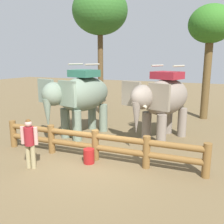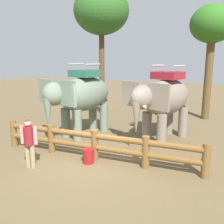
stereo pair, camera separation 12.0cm
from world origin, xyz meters
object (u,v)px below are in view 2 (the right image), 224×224
(elephant_center, at_px, (163,99))
(tourist_woman_in_black, at_px, (29,140))
(tree_back_center, at_px, (101,12))
(tree_far_left, at_px, (212,27))
(feed_bucket, at_px, (88,156))
(log_fence, at_px, (95,143))
(elephant_near_left, at_px, (81,96))

(elephant_center, bearing_deg, tourist_woman_in_black, -126.04)
(tourist_woman_in_black, distance_m, tree_back_center, 9.85)
(tourist_woman_in_black, bearing_deg, elephant_center, 53.96)
(tree_far_left, bearing_deg, feed_bucket, -110.36)
(elephant_center, relative_size, tourist_woman_in_black, 2.36)
(elephant_center, distance_m, feed_bucket, 4.01)
(log_fence, xyz_separation_m, tree_back_center, (-3.17, 6.81, 5.50))
(elephant_near_left, relative_size, tree_far_left, 0.61)
(tree_back_center, bearing_deg, elephant_center, -38.85)
(tree_far_left, relative_size, tree_back_center, 0.83)
(elephant_near_left, height_order, feed_bucket, elephant_near_left)
(log_fence, relative_size, tree_far_left, 1.17)
(tourist_woman_in_black, distance_m, feed_bucket, 1.96)
(tree_back_center, bearing_deg, tourist_woman_in_black, -78.96)
(elephant_near_left, bearing_deg, log_fence, -49.77)
(elephant_center, xyz_separation_m, tree_back_center, (-4.78, 3.85, 4.33))
(tree_far_left, bearing_deg, tree_back_center, -170.47)
(log_fence, bearing_deg, feed_bucket, -100.86)
(elephant_near_left, height_order, tree_back_center, tree_back_center)
(tree_back_center, xyz_separation_m, feed_bucket, (3.10, -7.16, -5.86))
(log_fence, xyz_separation_m, feed_bucket, (-0.07, -0.34, -0.36))
(elephant_center, distance_m, tree_far_left, 6.03)
(log_fence, bearing_deg, tourist_woman_in_black, -137.94)
(tree_far_left, distance_m, feed_bucket, 9.96)
(log_fence, bearing_deg, elephant_center, 61.37)
(elephant_near_left, relative_size, feed_bucket, 7.81)
(log_fence, relative_size, tree_back_center, 0.97)
(log_fence, distance_m, tree_back_center, 9.31)
(log_fence, xyz_separation_m, elephant_near_left, (-1.86, 2.19, 1.19))
(log_fence, distance_m, tourist_woman_in_black, 2.13)
(log_fence, bearing_deg, elephant_near_left, 130.23)
(elephant_near_left, distance_m, tourist_woman_in_black, 3.72)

